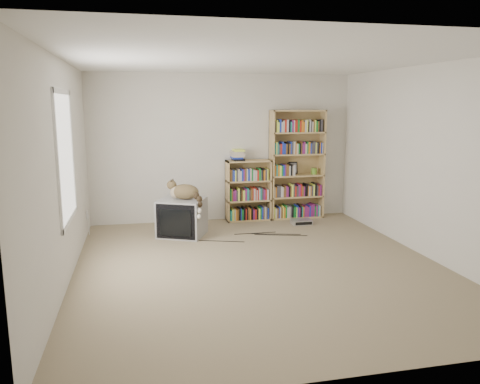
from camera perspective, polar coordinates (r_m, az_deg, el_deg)
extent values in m
cube|color=gray|center=(5.93, 2.40, -8.98)|extent=(4.50, 5.00, 0.01)
cube|color=silver|center=(8.06, -2.07, 5.36)|extent=(4.50, 0.02, 2.50)
cube|color=silver|center=(3.31, 13.62, -2.53)|extent=(4.50, 0.02, 2.50)
cube|color=silver|center=(5.51, -20.79, 2.24)|extent=(0.02, 5.00, 2.50)
cube|color=silver|center=(6.57, 21.85, 3.42)|extent=(0.02, 5.00, 2.50)
cube|color=white|center=(5.61, 2.60, 15.86)|extent=(4.50, 5.00, 0.02)
cube|color=white|center=(5.68, -20.48, 4.02)|extent=(0.02, 1.22, 1.52)
cube|color=#9C9C9F|center=(7.23, -7.08, -3.08)|extent=(0.84, 0.81, 0.57)
cube|color=black|center=(6.97, -7.84, -3.61)|extent=(0.56, 0.28, 0.52)
cube|color=black|center=(6.96, -7.89, -3.74)|extent=(0.45, 0.21, 0.40)
cube|color=black|center=(7.35, -6.74, -2.94)|extent=(0.49, 0.46, 0.34)
ellipsoid|color=#3C2C18|center=(7.14, -6.72, 0.03)|extent=(0.50, 0.42, 0.23)
ellipsoid|color=#3C2C18|center=(7.11, -5.87, -0.07)|extent=(0.26, 0.27, 0.17)
ellipsoid|color=#C9B891|center=(7.16, -7.84, -0.03)|extent=(0.21, 0.21, 0.19)
ellipsoid|color=#3C2C18|center=(7.17, -8.33, 0.86)|extent=(0.19, 0.19, 0.14)
sphere|color=beige|center=(7.19, -8.76, 0.70)|extent=(0.08, 0.08, 0.06)
cone|color=black|center=(7.13, -8.39, 1.34)|extent=(0.08, 0.08, 0.07)
cone|color=black|center=(7.21, -8.19, 1.44)|extent=(0.08, 0.08, 0.07)
cube|color=tan|center=(8.12, 3.86, 3.25)|extent=(0.02, 0.30, 1.90)
cube|color=tan|center=(8.43, 9.91, 3.38)|extent=(0.02, 0.30, 1.90)
cube|color=tan|center=(8.39, 6.63, 3.44)|extent=(0.95, 0.03, 1.90)
cube|color=tan|center=(8.20, 7.09, 9.81)|extent=(0.95, 0.30, 0.02)
cube|color=tan|center=(8.43, 6.80, -3.00)|extent=(0.95, 0.30, 0.03)
cube|color=tan|center=(8.35, 6.86, -0.50)|extent=(0.95, 0.30, 0.03)
cube|color=tan|center=(8.29, 6.91, 2.04)|extent=(0.95, 0.30, 0.02)
cube|color=tan|center=(8.24, 6.97, 4.61)|extent=(0.95, 0.30, 0.02)
cube|color=tan|center=(8.21, 7.03, 7.20)|extent=(0.95, 0.30, 0.02)
cube|color=red|center=(8.41, 6.82, -2.29)|extent=(0.87, 0.24, 0.19)
cube|color=#1B31B0|center=(8.33, 6.87, 0.22)|extent=(0.87, 0.24, 0.19)
cube|color=#14732B|center=(8.28, 6.93, 2.77)|extent=(0.87, 0.24, 0.19)
cube|color=#C0B19E|center=(8.23, 6.99, 5.35)|extent=(0.87, 0.24, 0.19)
cube|color=black|center=(8.21, 7.05, 7.95)|extent=(0.87, 0.24, 0.19)
cube|color=tan|center=(8.01, -1.55, 0.10)|extent=(0.02, 0.30, 1.05)
cube|color=tan|center=(8.18, 3.54, 0.30)|extent=(0.02, 0.30, 1.05)
cube|color=tan|center=(8.22, 0.80, 0.37)|extent=(0.76, 0.03, 1.05)
cube|color=tan|center=(8.01, 1.03, 3.80)|extent=(0.76, 0.30, 0.02)
cube|color=tan|center=(8.19, 1.01, -3.33)|extent=(0.76, 0.30, 0.03)
cube|color=tan|center=(8.12, 1.02, -0.99)|extent=(0.76, 0.30, 0.03)
cube|color=tan|center=(8.06, 1.02, 1.39)|extent=(0.76, 0.30, 0.02)
cube|color=red|center=(8.17, 1.01, -2.60)|extent=(0.68, 0.24, 0.19)
cube|color=#1B31B0|center=(8.10, 1.02, -0.24)|extent=(0.68, 0.24, 0.19)
cube|color=#14732B|center=(8.04, 1.03, 2.15)|extent=(0.68, 0.24, 0.19)
cube|color=red|center=(7.99, -0.32, 4.55)|extent=(0.22, 0.29, 0.19)
cylinder|color=#61982B|center=(8.39, 8.98, 2.55)|extent=(0.10, 0.10, 0.11)
cube|color=black|center=(8.36, 6.47, 2.94)|extent=(0.16, 0.05, 0.21)
cube|color=#B6B6BB|center=(7.97, 7.48, -3.62)|extent=(0.34, 0.25, 0.08)
cube|color=silver|center=(7.58, -18.16, -2.63)|extent=(0.01, 0.08, 0.13)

